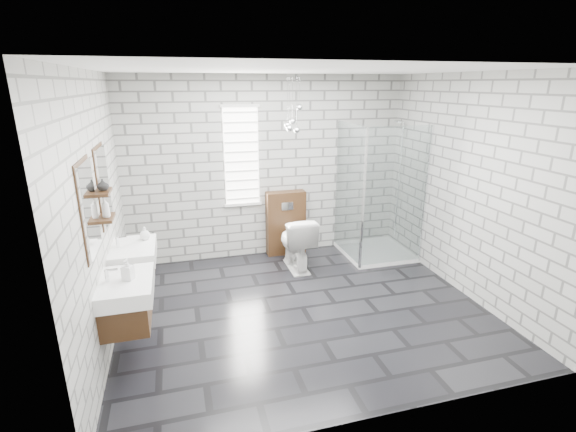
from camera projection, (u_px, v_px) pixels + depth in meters
name	position (u px, v px, depth m)	size (l,w,h in m)	color
floor	(303.00, 308.00, 5.01)	(4.20, 3.60, 0.02)	black
ceiling	(306.00, 69.00, 4.18)	(4.20, 3.60, 0.02)	white
wall_back	(268.00, 168.00, 6.25)	(4.20, 0.02, 2.70)	#A6A6A1
wall_front	(381.00, 265.00, 2.93)	(4.20, 0.02, 2.70)	#A6A6A1
wall_left	(98.00, 214.00, 4.06)	(0.02, 3.60, 2.70)	#A6A6A1
wall_right	(468.00, 187.00, 5.12)	(0.02, 3.60, 2.70)	#A6A6A1
vanity_left	(122.00, 289.00, 3.84)	(0.47, 0.70, 1.57)	#3F2613
vanity_right	(130.00, 254.00, 4.64)	(0.47, 0.70, 1.57)	#3F2613
shelf_lower	(106.00, 218.00, 4.04)	(0.14, 0.30, 0.03)	#3F2613
shelf_upper	(103.00, 192.00, 3.96)	(0.14, 0.30, 0.03)	#3F2613
window	(241.00, 157.00, 6.07)	(0.56, 0.05, 1.48)	white
cistern_panel	(286.00, 223.00, 6.47)	(0.60, 0.20, 1.00)	#3F2613
flush_plate	(287.00, 206.00, 6.29)	(0.18, 0.01, 0.12)	silver
shower_enclosure	(374.00, 226.00, 6.31)	(1.00, 1.00, 2.03)	white
pendant_cluster	(293.00, 122.00, 5.70)	(0.26, 0.25, 0.79)	silver
toilet	(296.00, 242.00, 5.98)	(0.44, 0.77, 0.79)	white
soap_bottle_a	(128.00, 269.00, 3.80)	(0.09, 0.09, 0.20)	#B2B2B2
soap_bottle_b	(145.00, 233.00, 4.78)	(0.12, 0.12, 0.15)	#B2B2B2
soap_bottle_c	(106.00, 208.00, 4.00)	(0.07, 0.08, 0.19)	#B2B2B2
vase	(103.00, 185.00, 3.95)	(0.11, 0.11, 0.11)	#B2B2B2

